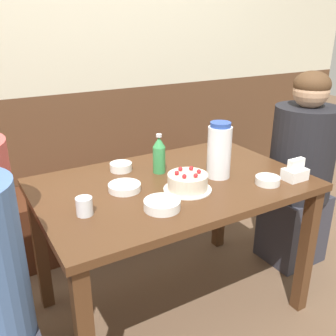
{
  "coord_description": "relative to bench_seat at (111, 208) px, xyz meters",
  "views": [
    {
      "loc": [
        -0.84,
        -1.38,
        1.44
      ],
      "look_at": [
        0.0,
        0.05,
        0.78
      ],
      "focal_mm": 40.0,
      "sensor_mm": 36.0,
      "label": 1
    }
  ],
  "objects": [
    {
      "name": "napkin_holder",
      "position": [
        0.51,
        -1.1,
        0.55
      ],
      "size": [
        0.11,
        0.08,
        0.11
      ],
      "color": "white",
      "rests_on": "dining_table"
    },
    {
      "name": "dining_table",
      "position": [
        0.0,
        -0.83,
        0.42
      ],
      "size": [
        1.26,
        0.81,
        0.73
      ],
      "color": "#4C2D19",
      "rests_on": "ground_plane"
    },
    {
      "name": "bowl_soup_white",
      "position": [
        -0.24,
        -0.81,
        0.53
      ],
      "size": [
        0.15,
        0.15,
        0.03
      ],
      "color": "white",
      "rests_on": "dining_table"
    },
    {
      "name": "back_wall",
      "position": [
        0.0,
        0.22,
        1.03
      ],
      "size": [
        4.8,
        0.04,
        2.5
      ],
      "color": "brown",
      "rests_on": "ground_plane"
    },
    {
      "name": "bowl_side_dish",
      "position": [
        0.36,
        -1.08,
        0.53
      ],
      "size": [
        0.11,
        0.11,
        0.04
      ],
      "color": "white",
      "rests_on": "dining_table"
    },
    {
      "name": "bowl_sauce_shallow",
      "position": [
        -0.18,
        -1.05,
        0.53
      ],
      "size": [
        0.15,
        0.15,
        0.04
      ],
      "color": "white",
      "rests_on": "dining_table"
    },
    {
      "name": "bench_seat",
      "position": [
        0.0,
        0.0,
        0.0
      ],
      "size": [
        1.85,
        0.38,
        0.43
      ],
      "color": "#472314",
      "rests_on": "ground_plane"
    },
    {
      "name": "water_pitcher",
      "position": [
        0.22,
        -0.89,
        0.65
      ],
      "size": [
        0.11,
        0.11,
        0.27
      ],
      "color": "white",
      "rests_on": "dining_table"
    },
    {
      "name": "ground_plane",
      "position": [
        0.0,
        -0.83,
        -0.22
      ],
      "size": [
        12.0,
        12.0,
        0.0
      ],
      "primitive_type": "plane",
      "color": "brown"
    },
    {
      "name": "glass_water_tall",
      "position": [
        -0.46,
        -0.93,
        0.55
      ],
      "size": [
        0.07,
        0.07,
        0.07
      ],
      "color": "silver",
      "rests_on": "dining_table"
    },
    {
      "name": "birthday_cake",
      "position": [
        0.01,
        -0.94,
        0.55
      ],
      "size": [
        0.22,
        0.22,
        0.1
      ],
      "color": "white",
      "rests_on": "dining_table"
    },
    {
      "name": "bowl_rice_small",
      "position": [
        -0.15,
        -0.58,
        0.54
      ],
      "size": [
        0.11,
        0.11,
        0.04
      ],
      "color": "white",
      "rests_on": "dining_table"
    },
    {
      "name": "soju_bottle",
      "position": [
        0.0,
        -0.7,
        0.61
      ],
      "size": [
        0.06,
        0.06,
        0.2
      ],
      "color": "#388E4C",
      "rests_on": "dining_table"
    },
    {
      "name": "person_grey_tee",
      "position": [
        0.89,
        -0.83,
        0.37
      ],
      "size": [
        0.37,
        0.37,
        1.19
      ],
      "rotation": [
        0.0,
        0.0,
        3.14
      ],
      "color": "#33333D",
      "rests_on": "ground_plane"
    }
  ]
}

